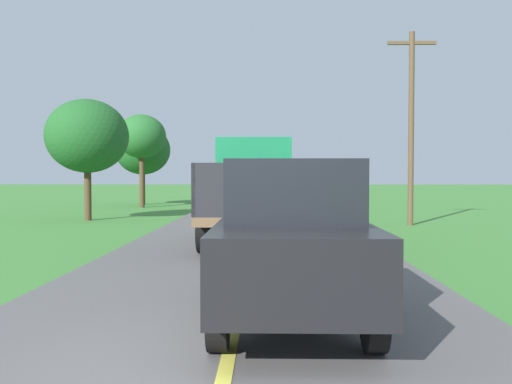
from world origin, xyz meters
TOP-DOWN VIEW (x-y plane):
  - ground_plane at (0.00, 0.00)m, footprint 200.00×200.00m
  - road_surface at (0.00, 0.00)m, footprint 6.40×120.00m
  - centre_line at (0.00, 0.00)m, footprint 0.14×108.00m
  - banana_truck_near at (0.00, 9.52)m, footprint 2.38×5.82m
  - banana_truck_far at (0.25, 20.45)m, footprint 2.38×5.81m
  - utility_pole_roadside at (5.62, 14.49)m, footprint 1.74×0.20m
  - roadside_tree_near_left at (-6.89, 16.30)m, footprint 3.30×3.30m
  - roadside_tree_mid_right at (-6.73, 24.80)m, footprint 2.75×2.75m
  - roadside_tree_far_left at (-7.37, 27.72)m, footprint 3.41×3.41m
  - following_car at (0.66, 1.62)m, footprint 1.74×4.10m

SIDE VIEW (x-z plane):
  - ground_plane at x=0.00m, z-range 0.00..0.00m
  - road_surface at x=0.00m, z-range 0.00..0.08m
  - centre_line at x=0.00m, z-range 0.08..0.09m
  - following_car at x=0.66m, z-range 0.11..2.03m
  - banana_truck_far at x=0.25m, z-range 0.07..2.87m
  - banana_truck_near at x=0.00m, z-range 0.07..2.87m
  - roadside_tree_far_left at x=-7.37m, z-range 0.93..5.88m
  - roadside_tree_near_left at x=-6.89m, z-range 0.95..5.85m
  - utility_pole_roadside at x=5.62m, z-range 0.25..7.28m
  - roadside_tree_mid_right at x=-6.73m, z-range 1.37..6.63m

